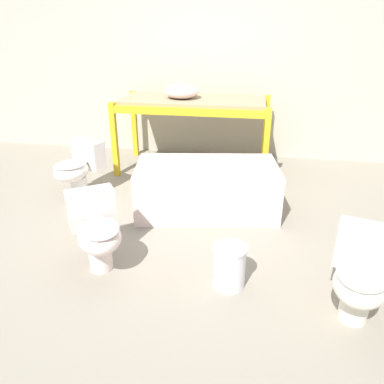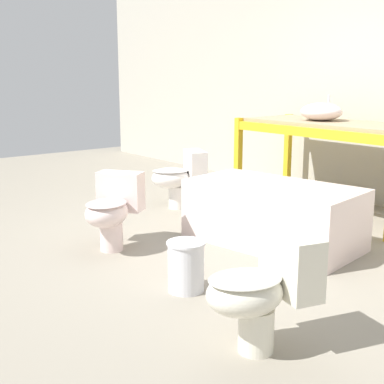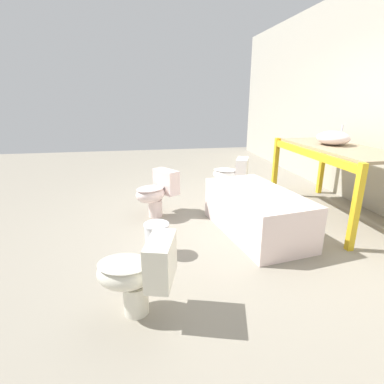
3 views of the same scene
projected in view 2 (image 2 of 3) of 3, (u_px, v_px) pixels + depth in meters
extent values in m
plane|color=gray|center=(229.00, 240.00, 4.76)|extent=(12.00, 12.00, 0.00)
cube|color=#B2AD9E|center=(382.00, 60.00, 5.77)|extent=(10.80, 0.08, 3.20)
cube|color=gold|center=(238.00, 160.00, 6.09)|extent=(0.07, 0.07, 0.97)
cube|color=gold|center=(288.00, 154.00, 6.61)|extent=(0.07, 0.07, 0.97)
cube|color=gold|center=(307.00, 132.00, 5.27)|extent=(1.93, 0.06, 0.09)
cube|color=gold|center=(357.00, 127.00, 5.78)|extent=(1.93, 0.06, 0.09)
cube|color=#998466|center=(333.00, 123.00, 5.51)|extent=(1.86, 0.78, 0.04)
ellipsoid|color=silver|center=(321.00, 112.00, 5.59)|extent=(0.44, 0.43, 0.19)
cylinder|color=silver|center=(329.00, 99.00, 5.64)|extent=(0.02, 0.02, 0.08)
cube|color=silver|center=(273.00, 214.00, 4.61)|extent=(1.57, 0.97, 0.53)
cube|color=beige|center=(273.00, 197.00, 4.58)|extent=(1.47, 0.88, 0.23)
cylinder|color=silver|center=(112.00, 236.00, 4.47)|extent=(0.19, 0.19, 0.24)
ellipsoid|color=silver|center=(107.00, 213.00, 4.36)|extent=(0.51, 0.54, 0.23)
ellipsoid|color=#BBA7A3|center=(106.00, 203.00, 4.34)|extent=(0.49, 0.51, 0.03)
cube|color=silver|center=(121.00, 191.00, 4.59)|extent=(0.42, 0.36, 0.33)
cylinder|color=white|center=(177.00, 197.00, 5.88)|extent=(0.19, 0.19, 0.24)
ellipsoid|color=white|center=(171.00, 178.00, 5.82)|extent=(0.48, 0.52, 0.23)
ellipsoid|color=beige|center=(171.00, 171.00, 5.80)|extent=(0.46, 0.50, 0.03)
cube|color=white|center=(195.00, 166.00, 5.86)|extent=(0.42, 0.32, 0.33)
cylinder|color=silver|center=(256.00, 330.00, 2.84)|extent=(0.19, 0.19, 0.24)
ellipsoid|color=silver|center=(245.00, 293.00, 2.76)|extent=(0.44, 0.50, 0.23)
ellipsoid|color=#B3AF9F|center=(245.00, 279.00, 2.74)|extent=(0.42, 0.47, 0.03)
cube|color=silver|center=(291.00, 263.00, 2.84)|extent=(0.42, 0.28, 0.33)
cylinder|color=silver|center=(186.00, 266.00, 3.63)|extent=(0.25, 0.25, 0.35)
cylinder|color=silver|center=(186.00, 243.00, 3.59)|extent=(0.26, 0.26, 0.02)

